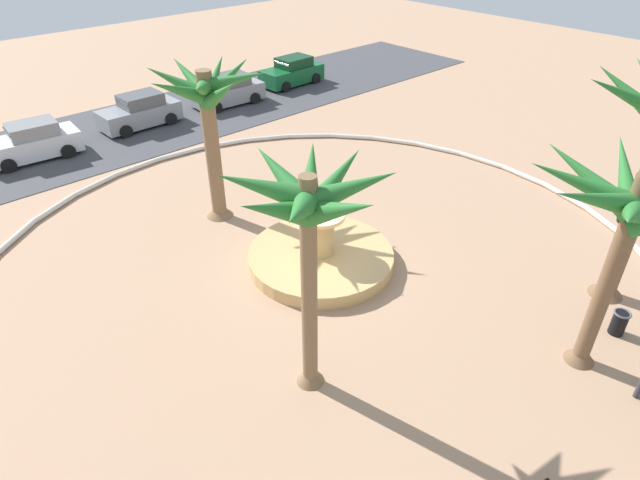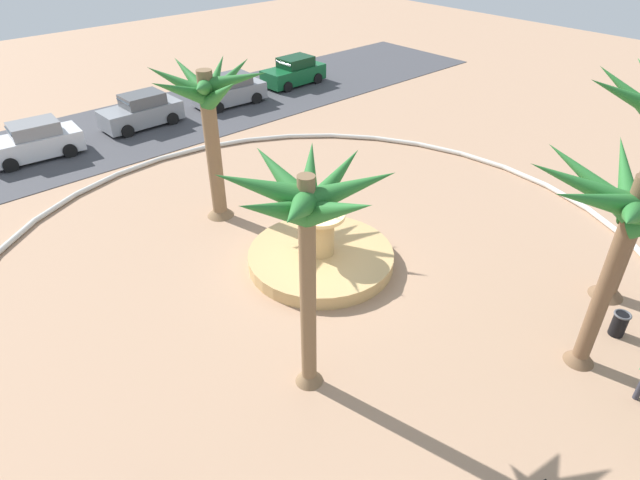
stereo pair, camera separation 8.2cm
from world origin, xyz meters
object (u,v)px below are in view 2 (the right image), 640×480
palm_tree_by_curb (306,216)px  trash_bin (619,323)px  palm_tree_far_side (632,214)px  parked_car_second (141,111)px  fountain (321,256)px  parked_car_rightmost (294,72)px  palm_tree_mid_plaza (209,107)px  parked_car_third (230,91)px  parked_car_leftmost (34,142)px

palm_tree_by_curb → trash_bin: palm_tree_by_curb is taller
palm_tree_far_side → parked_car_second: 23.13m
fountain → palm_tree_far_side: (2.09, -7.70, 4.16)m
fountain → palm_tree_far_side: 9.00m
fountain → parked_car_rightmost: fountain is taller
trash_bin → parked_car_second: size_ratio=0.18×
palm_tree_mid_plaza → trash_bin: bearing=-70.1°
palm_tree_far_side → parked_car_rightmost: bearing=67.8°
trash_bin → parked_car_rightmost: 24.45m
palm_tree_far_side → parked_car_second: (-0.85, 22.82, -3.67)m
parked_car_third → palm_tree_far_side: bearing=-100.9°
palm_tree_by_curb → parked_car_leftmost: (-0.59, 18.22, -3.99)m
palm_tree_by_curb → parked_car_third: size_ratio=1.46×
parked_car_third → parked_car_rightmost: size_ratio=1.01×
palm_tree_far_side → parked_car_leftmost: 23.54m
palm_tree_far_side → trash_bin: 4.44m
fountain → parked_car_second: 15.18m
palm_tree_by_curb → parked_car_leftmost: palm_tree_by_curb is taller
trash_bin → parked_car_third: 22.99m
trash_bin → parked_car_third: bearing=83.5°
parked_car_second → parked_car_third: same height
palm_tree_by_curb → palm_tree_far_side: 7.03m
palm_tree_by_curb → palm_tree_mid_plaza: bearing=71.3°
parked_car_leftmost → parked_car_rightmost: (15.61, 0.63, 0.00)m
palm_tree_mid_plaza → parked_car_second: palm_tree_mid_plaza is taller
palm_tree_far_side → parked_car_leftmost: palm_tree_far_side is taller
parked_car_second → palm_tree_mid_plaza: bearing=-100.9°
parked_car_third → parked_car_second: bearing=178.0°
palm_tree_by_curb → parked_car_third: (10.02, 18.46, -3.99)m
parked_car_rightmost → parked_car_third: bearing=-175.4°
parked_car_second → parked_car_third: bearing=-2.0°
palm_tree_far_side → parked_car_third: palm_tree_far_side is taller
parked_car_leftmost → parked_car_rightmost: same height
parked_car_second → parked_car_rightmost: bearing=1.2°
parked_car_second → fountain: bearing=-94.7°
fountain → palm_tree_mid_plaza: 6.24m
parked_car_second → palm_tree_by_curb: bearing=-104.4°
palm_tree_far_side → parked_car_rightmost: (9.38, 23.04, -3.67)m
parked_car_leftmost → parked_car_rightmost: bearing=2.3°
palm_tree_far_side → parked_car_second: size_ratio=1.39×
palm_tree_far_side → parked_car_leftmost: size_ratio=1.36×
palm_tree_mid_plaza → parked_car_leftmost: size_ratio=1.38×
parked_car_third → palm_tree_by_curb: bearing=-118.5°
palm_tree_by_curb → parked_car_second: (4.79, 18.64, -3.99)m
parked_car_third → trash_bin: bearing=-96.5°
parked_car_leftmost → parked_car_second: size_ratio=1.02×
parked_car_leftmost → palm_tree_mid_plaza: bearing=-71.0°
palm_tree_far_side → trash_bin: size_ratio=7.68×
fountain → palm_tree_mid_plaza: palm_tree_mid_plaza is taller
palm_tree_mid_plaza → parked_car_third: size_ratio=1.39×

